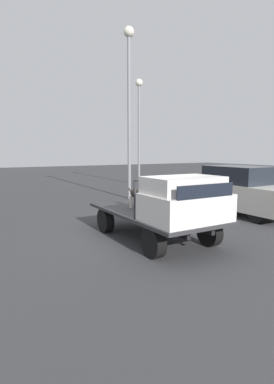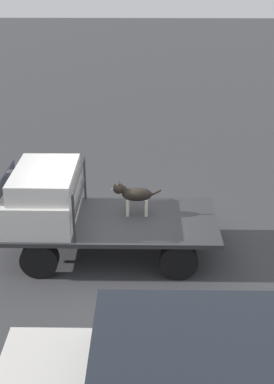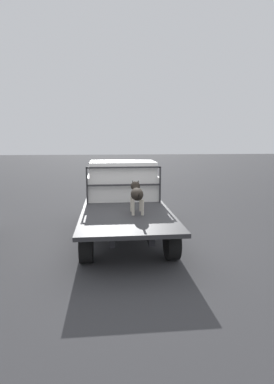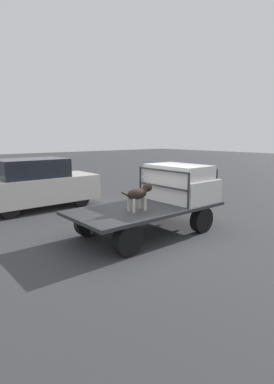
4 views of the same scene
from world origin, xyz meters
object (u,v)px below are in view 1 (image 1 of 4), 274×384
dog (139,194)px  light_pole_near (129,87)px  flatbed_truck (153,218)px  parked_sedan (240,190)px

dog → light_pole_near: size_ratio=0.12×
flatbed_truck → parked_sedan: size_ratio=0.99×
dog → parked_sedan: parked_sedan is taller
dog → light_pole_near: 7.74m
light_pole_near → flatbed_truck: bearing=-23.7°
dog → parked_sedan: bearing=99.1°
flatbed_truck → dog: bearing=-151.7°
flatbed_truck → dog: dog is taller
light_pole_near → dog: bearing=-26.9°
dog → parked_sedan: size_ratio=0.24×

